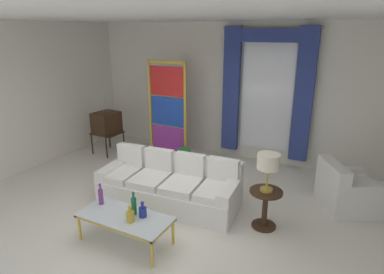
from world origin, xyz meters
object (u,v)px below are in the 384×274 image
at_px(coffee_table, 125,218).
at_px(round_side_table, 265,205).
at_px(vintage_tv, 106,123).
at_px(bottle_amber_squat, 134,205).
at_px(stained_glass_divider, 167,113).
at_px(bottle_ruby_flask, 143,211).
at_px(table_lamp_brass, 268,163).
at_px(bottle_blue_decanter, 101,196).
at_px(peacock_figurine, 182,158).
at_px(bottle_crystal_tall, 130,216).
at_px(couch_white_long, 171,185).
at_px(armchair_white, 346,192).

xyz_separation_m(coffee_table, round_side_table, (1.59, 1.25, -0.02)).
height_order(coffee_table, vintage_tv, vintage_tv).
bearing_deg(bottle_amber_squat, round_side_table, 37.32).
xyz_separation_m(bottle_amber_squat, stained_glass_divider, (-1.22, 2.87, 0.51)).
distance_m(bottle_ruby_flask, vintage_tv, 3.78).
bearing_deg(bottle_ruby_flask, table_lamp_brass, 40.02).
xyz_separation_m(bottle_amber_squat, vintage_tv, (-2.68, 2.50, 0.18)).
xyz_separation_m(bottle_blue_decanter, vintage_tv, (-2.09, 2.50, 0.19)).
bearing_deg(peacock_figurine, stained_glass_divider, 147.93).
distance_m(bottle_crystal_tall, round_side_table, 1.96).
bearing_deg(couch_white_long, armchair_white, 23.29).
xyz_separation_m(peacock_figurine, round_side_table, (2.19, -1.38, 0.14)).
distance_m(couch_white_long, stained_glass_divider, 2.17).
bearing_deg(bottle_crystal_tall, bottle_amber_squat, 111.37).
relative_size(bottle_crystal_tall, table_lamp_brass, 0.41).
relative_size(bottle_amber_squat, bottle_ruby_flask, 1.48).
bearing_deg(coffee_table, bottle_blue_decanter, 168.63).
bearing_deg(bottle_ruby_flask, coffee_table, -155.33).
height_order(armchair_white, table_lamp_brass, table_lamp_brass).
xyz_separation_m(bottle_amber_squat, bottle_ruby_flask, (0.14, 0.00, -0.06)).
xyz_separation_m(armchair_white, round_side_table, (-1.03, -1.15, 0.07)).
relative_size(coffee_table, bottle_ruby_flask, 5.65).
height_order(couch_white_long, armchair_white, couch_white_long).
bearing_deg(armchair_white, bottle_crystal_tall, -135.04).
bearing_deg(vintage_tv, bottle_blue_decanter, -50.08).
relative_size(couch_white_long, bottle_amber_squat, 7.08).
bearing_deg(bottle_crystal_tall, bottle_ruby_flask, 65.90).
relative_size(couch_white_long, round_side_table, 4.04).
xyz_separation_m(couch_white_long, bottle_ruby_flask, (0.26, -1.15, 0.18)).
distance_m(bottle_blue_decanter, bottle_amber_squat, 0.59).
height_order(bottle_ruby_flask, table_lamp_brass, table_lamp_brass).
relative_size(armchair_white, table_lamp_brass, 1.95).
distance_m(bottle_amber_squat, armchair_white, 3.43).
xyz_separation_m(bottle_blue_decanter, bottle_crystal_tall, (0.65, -0.17, -0.05)).
distance_m(bottle_crystal_tall, peacock_figurine, 2.81).
height_order(couch_white_long, bottle_ruby_flask, couch_white_long).
relative_size(bottle_crystal_tall, vintage_tv, 0.18).
bearing_deg(bottle_blue_decanter, coffee_table, -11.37).
height_order(couch_white_long, stained_glass_divider, stained_glass_divider).
bearing_deg(peacock_figurine, couch_white_long, -67.85).
xyz_separation_m(couch_white_long, bottle_blue_decanter, (-0.47, -1.16, 0.24)).
relative_size(bottle_crystal_tall, armchair_white, 0.21).
bearing_deg(round_side_table, table_lamp_brass, 7.13).
relative_size(bottle_blue_decanter, bottle_crystal_tall, 1.39).
relative_size(couch_white_long, bottle_blue_decanter, 7.34).
bearing_deg(bottle_ruby_flask, bottle_crystal_tall, -114.10).
bearing_deg(couch_white_long, peacock_figurine, 112.15).
bearing_deg(coffee_table, bottle_amber_squat, 49.97).
bearing_deg(table_lamp_brass, peacock_figurine, 147.67).
bearing_deg(bottle_ruby_flask, round_side_table, 40.02).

